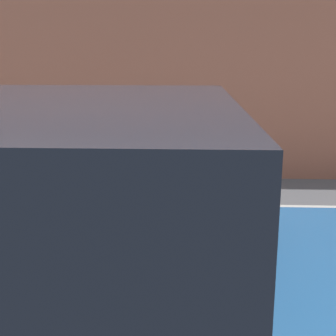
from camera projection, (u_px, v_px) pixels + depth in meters
sidewalk at (128, 251)px, 4.73m from camera, size 24.00×2.80×0.12m
building_facade at (152, 15)px, 7.32m from camera, size 24.00×0.30×5.19m
parking_meter at (168, 191)px, 3.35m from camera, size 0.19×0.12×1.37m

